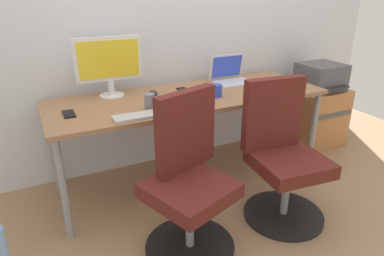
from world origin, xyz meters
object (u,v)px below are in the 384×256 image
Objects in this scene: desktop_monitor at (109,63)px; office_chair_left at (188,183)px; open_laptop at (231,76)px; coffee_mug at (217,91)px; printer at (321,77)px; office_chair_right at (282,158)px; side_cabinet at (315,117)px.

office_chair_left is at bearing -78.26° from desktop_monitor.
coffee_mug is (-0.31, -0.29, -0.01)m from open_laptop.
printer is 0.83× the size of desktop_monitor.
office_chair_right is 3.03× the size of open_laptop.
open_laptop is (-0.94, 0.09, 0.49)m from side_cabinet.
open_laptop reaches higher than coffee_mug.
office_chair_right is 10.22× the size of coffee_mug.
office_chair_right is 0.93m from open_laptop.
desktop_monitor reaches higher than office_chair_left.
open_laptop is (0.81, 0.85, 0.35)m from office_chair_left.
side_cabinet is at bearing -4.61° from desktop_monitor.
office_chair_left is 1.00× the size of office_chair_right.
coffee_mug is (-1.24, -0.20, 0.48)m from side_cabinet.
printer is at bearing -5.77° from open_laptop.
desktop_monitor is (-0.88, 0.91, 0.54)m from office_chair_right.
side_cabinet is 2.06m from desktop_monitor.
office_chair_left is 1.91m from side_cabinet.
office_chair_right is 2.35× the size of printer.
office_chair_right reaches higher than printer.
office_chair_left is 1.08m from desktop_monitor.
printer is at bearing -90.00° from side_cabinet.
open_laptop is (1.00, -0.06, -0.19)m from desktop_monitor.
coffee_mug is (0.69, -0.35, -0.20)m from desktop_monitor.
office_chair_left is 0.83m from coffee_mug.
office_chair_left is 0.69m from office_chair_right.
coffee_mug reaches higher than printer.
desktop_monitor is (-0.19, 0.92, 0.54)m from office_chair_left.
side_cabinet is at bearing 90.00° from printer.
printer is 1.96m from desktop_monitor.
desktop_monitor is at bearing 133.94° from office_chair_right.
coffee_mug reaches higher than side_cabinet.
side_cabinet is at bearing 35.68° from office_chair_right.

